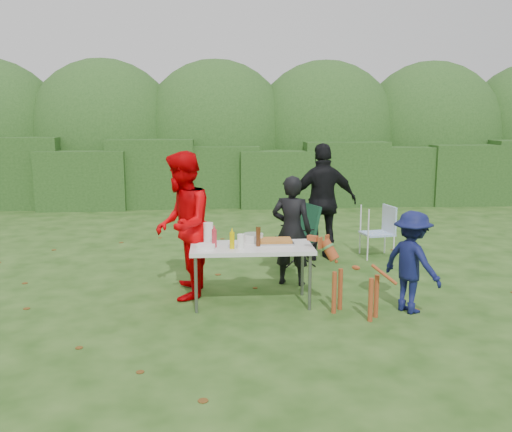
{
  "coord_description": "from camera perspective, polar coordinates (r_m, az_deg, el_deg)",
  "views": [
    {
      "loc": [
        -0.06,
        -6.4,
        2.27
      ],
      "look_at": [
        0.48,
        0.7,
        1.0
      ],
      "focal_mm": 38.0,
      "sensor_mm": 36.0,
      "label": 1
    }
  ],
  "objects": [
    {
      "name": "ground",
      "position": [
        6.79,
        -3.68,
        -9.44
      ],
      "size": [
        80.0,
        80.0,
        0.0
      ],
      "primitive_type": "plane",
      "color": "#1E4211"
    },
    {
      "name": "paper_towel_roll",
      "position": [
        6.81,
        -5.03,
        -1.8
      ],
      "size": [
        0.12,
        0.12,
        0.26
      ],
      "primitive_type": "cylinder",
      "color": "white",
      "rests_on": "folding_table"
    },
    {
      "name": "pasta_bowl",
      "position": [
        6.89,
        -0.31,
        -2.29
      ],
      "size": [
        0.26,
        0.26,
        0.1
      ],
      "primitive_type": "cylinder",
      "color": "silver",
      "rests_on": "folding_table"
    },
    {
      "name": "food_tray",
      "position": [
        6.81,
        2.05,
        -2.8
      ],
      "size": [
        0.45,
        0.3,
        0.02
      ],
      "primitive_type": "cube",
      "color": "#B7B7BA",
      "rests_on": "folding_table"
    },
    {
      "name": "folding_table",
      "position": [
        6.67,
        -0.45,
        -3.62
      ],
      "size": [
        1.5,
        0.7,
        0.74
      ],
      "color": "silver",
      "rests_on": "ground"
    },
    {
      "name": "lawn_chair",
      "position": [
        9.24,
        12.61,
        -1.58
      ],
      "size": [
        0.6,
        0.6,
        0.87
      ],
      "primitive_type": null,
      "rotation": [
        0.0,
        0.0,
        3.32
      ],
      "color": "#4885CF",
      "rests_on": "ground"
    },
    {
      "name": "person_red_jacket",
      "position": [
        6.96,
        -7.76,
        -0.98
      ],
      "size": [
        0.74,
        0.94,
        1.88
      ],
      "primitive_type": "imported",
      "rotation": [
        0.0,
        0.0,
        -1.6
      ],
      "color": "#DA0005",
      "rests_on": "ground"
    },
    {
      "name": "beer_bottle",
      "position": [
        6.62,
        0.24,
        -2.18
      ],
      "size": [
        0.06,
        0.06,
        0.24
      ],
      "primitive_type": "cylinder",
      "color": "#47230F",
      "rests_on": "folding_table"
    },
    {
      "name": "cup_stack",
      "position": [
        6.49,
        -1.62,
        -2.71
      ],
      "size": [
        0.08,
        0.08,
        0.18
      ],
      "primitive_type": "cylinder",
      "color": "white",
      "rests_on": "folding_table"
    },
    {
      "name": "hedge_row",
      "position": [
        14.47,
        -4.12,
        4.47
      ],
      "size": [
        22.0,
        1.4,
        1.7
      ],
      "primitive_type": "cube",
      "color": "#23471C",
      "rests_on": "ground"
    },
    {
      "name": "ketchup_bottle",
      "position": [
        6.59,
        -4.41,
        -2.36
      ],
      "size": [
        0.06,
        0.06,
        0.22
      ],
      "primitive_type": "cylinder",
      "color": "#BA2734",
      "rests_on": "folding_table"
    },
    {
      "name": "camping_chair",
      "position": [
        8.54,
        4.35,
        -2.0
      ],
      "size": [
        0.77,
        0.77,
        0.96
      ],
      "primitive_type": null,
      "rotation": [
        0.0,
        0.0,
        3.49
      ],
      "color": "#143D28",
      "rests_on": "ground"
    },
    {
      "name": "plate_stack",
      "position": [
        6.55,
        -5.38,
        -3.21
      ],
      "size": [
        0.24,
        0.24,
        0.05
      ],
      "primitive_type": "cylinder",
      "color": "white",
      "rests_on": "folding_table"
    },
    {
      "name": "dog",
      "position": [
        6.45,
        10.43,
        -6.56
      ],
      "size": [
        0.95,
        0.87,
        0.88
      ],
      "primitive_type": null,
      "rotation": [
        0.0,
        0.0,
        2.45
      ],
      "color": "#98401E",
      "rests_on": "ground"
    },
    {
      "name": "shrub_backdrop",
      "position": [
        16.01,
        -4.19,
        7.7
      ],
      "size": [
        20.0,
        2.6,
        3.2
      ],
      "primitive_type": "ellipsoid",
      "color": "#3D6628",
      "rests_on": "ground"
    },
    {
      "name": "person_cook",
      "position": [
        7.47,
        3.76,
        -1.54
      ],
      "size": [
        0.65,
        0.53,
        1.53
      ],
      "primitive_type": "imported",
      "rotation": [
        0.0,
        0.0,
        2.8
      ],
      "color": "black",
      "rests_on": "ground"
    },
    {
      "name": "focaccia_bread",
      "position": [
        6.8,
        2.05,
        -2.57
      ],
      "size": [
        0.4,
        0.26,
        0.04
      ],
      "primitive_type": "cube",
      "color": "#BA712C",
      "rests_on": "food_tray"
    },
    {
      "name": "person_black_puffy",
      "position": [
        8.86,
        7.09,
        1.48
      ],
      "size": [
        1.15,
        0.56,
        1.9
      ],
      "primitive_type": "imported",
      "rotation": [
        0.0,
        0.0,
        3.23
      ],
      "color": "black",
      "rests_on": "ground"
    },
    {
      "name": "child",
      "position": [
        6.69,
        16.09,
        -4.67
      ],
      "size": [
        0.79,
        0.91,
        1.22
      ],
      "primitive_type": "imported",
      "rotation": [
        0.0,
        0.0,
        2.11
      ],
      "color": "#0F1444",
      "rests_on": "ground"
    },
    {
      "name": "mustard_bottle",
      "position": [
        6.51,
        -2.54,
        -2.59
      ],
      "size": [
        0.06,
        0.06,
        0.2
      ],
      "primitive_type": "cylinder",
      "color": "#CFB802",
      "rests_on": "folding_table"
    }
  ]
}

